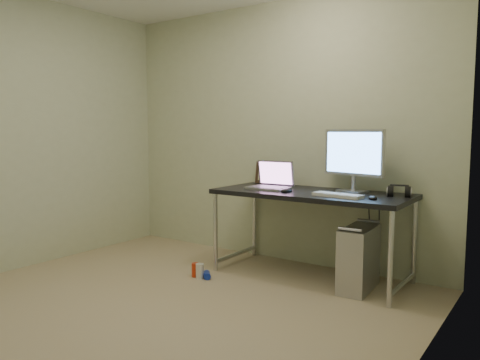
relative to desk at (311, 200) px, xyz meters
name	(u,v)px	position (x,y,z in m)	size (l,w,h in m)	color
floor	(147,312)	(-0.58, -1.39, -0.67)	(3.50, 3.50, 0.00)	tan
wall_back	(275,133)	(-0.58, 0.36, 0.58)	(3.50, 0.02, 2.50)	beige
wall_left	(4,133)	(-2.33, -1.39, 0.58)	(0.02, 3.50, 2.50)	beige
wall_right	(409,135)	(1.17, -1.39, 0.58)	(0.02, 3.50, 2.50)	beige
desk	(311,200)	(0.00, 0.00, 0.00)	(1.66, 0.73, 0.75)	black
tower_computer	(359,258)	(0.47, -0.08, -0.42)	(0.24, 0.50, 0.54)	silver
cable_a	(370,231)	(0.42, 0.31, -0.27)	(0.01, 0.01, 0.70)	black
cable_b	(379,235)	(0.51, 0.29, -0.29)	(0.01, 0.01, 0.72)	black
can_red	(195,270)	(-0.82, -0.57, -0.61)	(0.07, 0.07, 0.12)	red
can_white	(200,271)	(-0.76, -0.59, -0.61)	(0.07, 0.07, 0.13)	silver
can_blue	(207,275)	(-0.71, -0.55, -0.64)	(0.06, 0.06, 0.11)	#132CB5
laptop	(271,182)	(-0.39, -0.01, 0.13)	(0.37, 0.31, 0.25)	#B9B9C1
monitor	(354,155)	(0.31, 0.17, 0.39)	(0.56, 0.21, 0.53)	#B9B9C1
keyboard	(338,195)	(0.31, -0.17, 0.09)	(0.40, 0.13, 0.02)	silver
mouse_right	(373,197)	(0.59, -0.14, 0.09)	(0.06, 0.10, 0.03)	black
mouse_left	(286,190)	(-0.15, -0.16, 0.10)	(0.07, 0.12, 0.04)	black
headphones	(399,192)	(0.71, 0.13, 0.11)	(0.20, 0.12, 0.12)	black
picture_frame	(269,173)	(-0.61, 0.31, 0.18)	(0.27, 0.03, 0.22)	black
webcam	(284,176)	(-0.44, 0.30, 0.16)	(0.04, 0.03, 0.12)	silver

